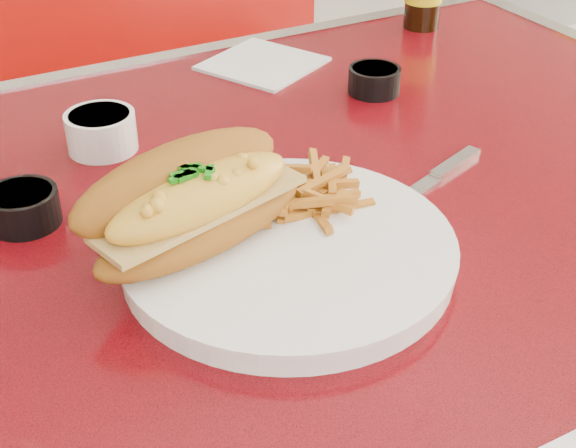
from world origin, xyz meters
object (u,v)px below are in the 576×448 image
fork (331,206)px  gravy_ramekin (101,130)px  dinner_plate (288,250)px  sauce_cup_right (374,79)px  diner_table (281,311)px  booth_bench_far (101,213)px  knife (429,181)px  mac_hoagie (193,200)px  sauce_cup_left (23,206)px

fork → gravy_ramekin: bearing=4.1°
dinner_plate → fork: bearing=27.4°
gravy_ramekin → sauce_cup_right: 0.35m
diner_table → fork: bearing=-82.4°
booth_bench_far → dinner_plate: size_ratio=3.09×
gravy_ramekin → knife: 0.36m
diner_table → dinner_plate: bearing=-114.9°
mac_hoagie → sauce_cup_right: (0.34, 0.23, -0.04)m
booth_bench_far → sauce_cup_right: 0.85m
diner_table → sauce_cup_right: size_ratio=18.34×
fork → sauce_cup_left: bearing=35.5°
knife → sauce_cup_left: bearing=142.4°
knife → gravy_ramekin: bearing=119.6°
mac_hoagie → gravy_ramekin: size_ratio=2.37×
dinner_plate → sauce_cup_left: bearing=137.4°
diner_table → dinner_plate: size_ratio=3.16×
dinner_plate → sauce_cup_left: 0.26m
dinner_plate → gravy_ramekin: (-0.08, 0.29, 0.01)m
dinner_plate → fork: same height
sauce_cup_right → knife: size_ratio=0.32×
fork → mac_hoagie: bearing=60.8°
booth_bench_far → diner_table: bearing=-90.0°
sauce_cup_left → diner_table: bearing=-14.0°
knife → fork: bearing=168.1°
booth_bench_far → mac_hoagie: 1.04m
gravy_ramekin → sauce_cup_left: gravy_ramekin is taller
diner_table → gravy_ramekin: size_ratio=12.28×
booth_bench_far → sauce_cup_left: (-0.24, -0.75, 0.50)m
sauce_cup_right → diner_table: bearing=-144.3°
sauce_cup_left → knife: (0.39, -0.12, -0.02)m
knife → sauce_cup_right: bearing=51.0°
diner_table → knife: bearing=-24.2°
mac_hoagie → fork: bearing=-19.1°
gravy_ramekin → sauce_cup_right: gravy_ramekin is taller
dinner_plate → fork: size_ratio=2.82×
dinner_plate → knife: dinner_plate is taller
mac_hoagie → fork: mac_hoagie is taller
fork → gravy_ramekin: 0.29m
gravy_ramekin → sauce_cup_right: bearing=-2.4°
mac_hoagie → sauce_cup_left: 0.19m
booth_bench_far → sauce_cup_left: booth_bench_far is taller
knife → mac_hoagie: bearing=162.2°
fork → gravy_ramekin: (-0.14, 0.25, 0.00)m
dinner_plate → mac_hoagie: mac_hoagie is taller
gravy_ramekin → sauce_cup_left: size_ratio=1.34×
booth_bench_far → fork: (0.01, -0.89, 0.50)m
diner_table → gravy_ramekin: gravy_ramekin is taller
booth_bench_far → dinner_plate: bearing=-93.3°
gravy_ramekin → sauce_cup_left: (-0.11, -0.11, -0.00)m
mac_hoagie → sauce_cup_left: bearing=117.2°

